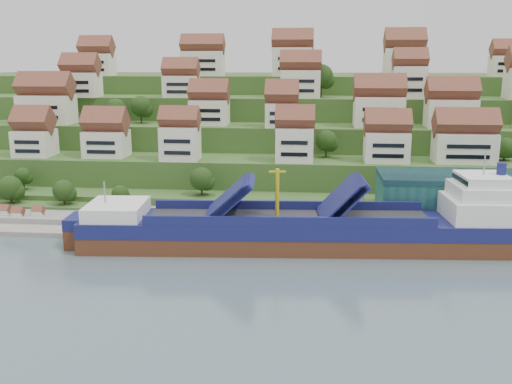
# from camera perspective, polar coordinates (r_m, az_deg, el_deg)

# --- Properties ---
(ground) EXTENTS (300.00, 300.00, 0.00)m
(ground) POSITION_cam_1_polar(r_m,az_deg,el_deg) (113.25, 1.81, -5.59)
(ground) COLOR slate
(ground) RESTS_ON ground
(quay) EXTENTS (180.00, 14.00, 2.20)m
(quay) POSITION_cam_1_polar(r_m,az_deg,el_deg) (127.72, 11.27, -3.16)
(quay) COLOR gray
(quay) RESTS_ON ground
(pebble_beach) EXTENTS (45.00, 20.00, 1.00)m
(pebble_beach) POSITION_cam_1_polar(r_m,az_deg,el_deg) (140.23, -22.23, -2.70)
(pebble_beach) COLOR gray
(pebble_beach) RESTS_ON ground
(hillside) EXTENTS (260.00, 128.00, 31.00)m
(hillside) POSITION_cam_1_polar(r_m,az_deg,el_deg) (212.32, 3.69, 6.09)
(hillside) COLOR #2D4C1E
(hillside) RESTS_ON ground
(hillside_village) EXTENTS (155.04, 61.77, 29.28)m
(hillside_village) POSITION_cam_1_polar(r_m,az_deg,el_deg) (169.62, 3.52, 9.22)
(hillside_village) COLOR white
(hillside_village) RESTS_ON ground
(hillside_trees) EXTENTS (133.43, 62.07, 31.47)m
(hillside_trees) POSITION_cam_1_polar(r_m,az_deg,el_deg) (157.45, -2.89, 6.46)
(hillside_trees) COLOR #244316
(hillside_trees) RESTS_ON ground
(flagpole) EXTENTS (1.28, 0.16, 8.00)m
(flagpole) POSITION_cam_1_polar(r_m,az_deg,el_deg) (121.24, 10.72, -1.18)
(flagpole) COLOR gray
(flagpole) RESTS_ON quay
(beach_huts) EXTENTS (14.40, 3.70, 2.20)m
(beach_huts) POSITION_cam_1_polar(r_m,az_deg,el_deg) (139.72, -23.25, -2.16)
(beach_huts) COLOR white
(beach_huts) RESTS_ON pebble_beach
(cargo_ship) EXTENTS (85.79, 18.86, 18.97)m
(cargo_ship) POSITION_cam_1_polar(r_m,az_deg,el_deg) (112.82, 5.55, -3.83)
(cargo_ship) COLOR #582E1B
(cargo_ship) RESTS_ON ground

